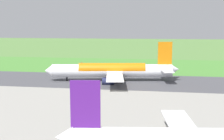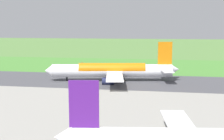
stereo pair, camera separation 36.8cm
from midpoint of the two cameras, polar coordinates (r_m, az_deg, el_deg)
name	(u,v)px [view 1 (the left image)]	position (r m, az deg, el deg)	size (l,w,h in m)	color
ground_plane	(104,81)	(120.90, -1.66, -2.07)	(800.00, 800.00, 0.00)	#547F3D
runway_asphalt	(104,81)	(120.89, -1.66, -2.06)	(600.00, 33.73, 0.06)	#47474C
apron_concrete	(45,137)	(62.69, -12.93, -12.35)	(440.00, 110.00, 0.05)	gray
grass_verge_foreground	(118,67)	(161.66, 1.18, 0.61)	(600.00, 80.00, 0.04)	#478534
airliner_main	(113,70)	(119.59, 0.09, -0.07)	(53.99, 44.39, 15.88)	white
no_stopping_sign	(82,64)	(162.51, -5.85, 1.10)	(0.60, 0.10, 2.37)	slate
traffic_cone_orange	(76,65)	(168.38, -7.03, 0.95)	(0.40, 0.40, 0.55)	orange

